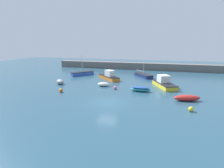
{
  "coord_description": "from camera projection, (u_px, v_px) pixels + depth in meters",
  "views": [
    {
      "loc": [
        6.59,
        -20.45,
        7.52
      ],
      "look_at": [
        -1.22,
        6.55,
        0.9
      ],
      "focal_mm": 28.0,
      "sensor_mm": 36.0,
      "label": 1
    }
  ],
  "objects": [
    {
      "name": "mooring_buoy_yellow",
      "position": [
        191.0,
        109.0,
        19.6
      ],
      "size": [
        0.55,
        0.55,
        0.55
      ],
      "primitive_type": "sphere",
      "color": "yellow",
      "rests_on": "ground_plane"
    },
    {
      "name": "mooring_buoy_pink",
      "position": [
        115.0,
        88.0,
        28.99
      ],
      "size": [
        0.54,
        0.54,
        0.54
      ],
      "primitive_type": "sphere",
      "color": "#EA668C",
      "rests_on": "ground_plane"
    },
    {
      "name": "mooring_buoy_orange",
      "position": [
        61.0,
        90.0,
        27.32
      ],
      "size": [
        0.57,
        0.57,
        0.57
      ],
      "primitive_type": "sphere",
      "color": "orange",
      "rests_on": "ground_plane"
    },
    {
      "name": "open_tender_yellow",
      "position": [
        187.0,
        98.0,
        23.23
      ],
      "size": [
        3.63,
        1.96,
        0.78
      ],
      "rotation": [
        0.0,
        0.0,
        3.4
      ],
      "color": "red",
      "rests_on": "ground_plane"
    },
    {
      "name": "sailboat_short_mast",
      "position": [
        143.0,
        75.0,
        39.42
      ],
      "size": [
        4.71,
        5.37,
        3.47
      ],
      "rotation": [
        0.0,
        0.0,
        5.37
      ],
      "color": "navy",
      "rests_on": "ground_plane"
    },
    {
      "name": "rowboat_with_red_cover",
      "position": [
        140.0,
        89.0,
        27.76
      ],
      "size": [
        3.2,
        1.33,
        0.75
      ],
      "rotation": [
        0.0,
        0.0,
        3.12
      ],
      "color": "teal",
      "rests_on": "ground_plane"
    },
    {
      "name": "harbor_breakwater",
      "position": [
        139.0,
        66.0,
        51.13
      ],
      "size": [
        49.89,
        2.64,
        1.9
      ],
      "primitive_type": "cube",
      "color": "#66605B",
      "rests_on": "ground_plane"
    },
    {
      "name": "dinghy_near_pier",
      "position": [
        60.0,
        82.0,
        32.73
      ],
      "size": [
        2.33,
        2.25,
        0.87
      ],
      "rotation": [
        0.0,
        0.0,
        5.56
      ],
      "color": "gray",
      "rests_on": "ground_plane"
    },
    {
      "name": "ground_plane",
      "position": [
        107.0,
        103.0,
        22.65
      ],
      "size": [
        120.0,
        120.0,
        0.2
      ],
      "primitive_type": "cube",
      "color": "#284C60"
    },
    {
      "name": "motorboat_with_cabin",
      "position": [
        164.0,
        83.0,
        30.53
      ],
      "size": [
        4.42,
        6.42,
        2.02
      ],
      "rotation": [
        0.0,
        0.0,
        5.13
      ],
      "color": "yellow",
      "rests_on": "ground_plane"
    },
    {
      "name": "motorboat_grey_hull",
      "position": [
        109.0,
        76.0,
        36.96
      ],
      "size": [
        5.78,
        5.72,
        1.96
      ],
      "rotation": [
        0.0,
        0.0,
        2.37
      ],
      "color": "orange",
      "rests_on": "ground_plane"
    },
    {
      "name": "sailboat_twin_hulled",
      "position": [
        82.0,
        73.0,
        41.64
      ],
      "size": [
        4.64,
        5.13,
        4.83
      ],
      "rotation": [
        0.0,
        0.0,
        0.87
      ],
      "color": "#2D56B7",
      "rests_on": "ground_plane"
    },
    {
      "name": "fishing_dinghy_green",
      "position": [
        103.0,
        84.0,
        31.04
      ],
      "size": [
        2.2,
        1.47,
        0.72
      ],
      "rotation": [
        0.0,
        0.0,
        0.18
      ],
      "color": "white",
      "rests_on": "ground_plane"
    }
  ]
}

